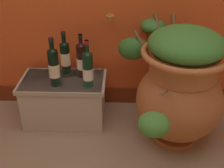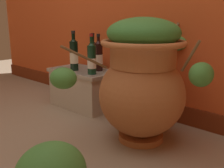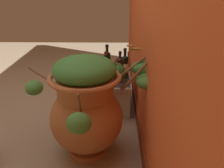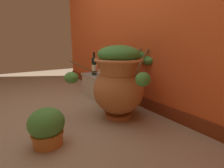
# 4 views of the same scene
# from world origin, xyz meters

# --- Properties ---
(ground_plane) EXTENTS (7.00, 7.00, 0.00)m
(ground_plane) POSITION_xyz_m (0.00, 0.00, 0.00)
(ground_plane) COLOR gray
(back_wall) EXTENTS (4.40, 0.33, 2.60)m
(back_wall) POSITION_xyz_m (-0.00, 1.20, 1.29)
(back_wall) COLOR #D15123
(back_wall) RESTS_ON ground_plane
(terracotta_urn) EXTENTS (0.85, 1.09, 0.80)m
(terracotta_urn) POSITION_xyz_m (0.38, 0.67, 0.42)
(terracotta_urn) COLOR #B26638
(terracotta_urn) RESTS_ON ground_plane
(stone_ledge) EXTENTS (0.61, 0.36, 0.34)m
(stone_ledge) POSITION_xyz_m (-0.41, 0.86, 0.18)
(stone_ledge) COLOR beige
(stone_ledge) RESTS_ON ground_plane
(wine_bottle_left) EXTENTS (0.07, 0.07, 0.32)m
(wine_bottle_left) POSITION_xyz_m (-0.40, 0.97, 0.47)
(wine_bottle_left) COLOR black
(wine_bottle_left) RESTS_ON stone_ledge
(wine_bottle_middle) EXTENTS (0.07, 0.07, 0.34)m
(wine_bottle_middle) POSITION_xyz_m (-0.44, 0.79, 0.49)
(wine_bottle_middle) COLOR black
(wine_bottle_middle) RESTS_ON stone_ledge
(wine_bottle_right) EXTENTS (0.07, 0.07, 0.33)m
(wine_bottle_right) POSITION_xyz_m (-0.21, 0.78, 0.47)
(wine_bottle_right) COLOR black
(wine_bottle_right) RESTS_ON stone_ledge
(wine_bottle_back) EXTENTS (0.07, 0.07, 0.32)m
(wine_bottle_back) POSITION_xyz_m (-0.27, 0.92, 0.48)
(wine_bottle_back) COLOR black
(wine_bottle_back) RESTS_ON stone_ledge
(potted_shrub) EXTENTS (0.27, 0.30, 0.32)m
(potted_shrub) POSITION_xyz_m (0.55, -0.16, 0.16)
(potted_shrub) COLOR #C17033
(potted_shrub) RESTS_ON ground_plane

